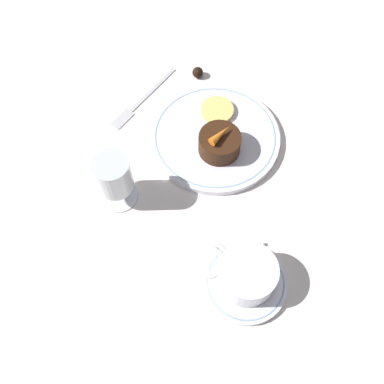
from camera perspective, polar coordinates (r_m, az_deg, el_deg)
The scene contains 11 objects.
ground_plane at distance 0.90m, azimuth 1.71°, elevation 6.27°, with size 3.00×3.00×0.00m, color white.
dinner_plate at distance 0.90m, azimuth 2.95°, elevation 7.00°, with size 0.26×0.26×0.01m.
saucer at distance 0.77m, azimuth 6.77°, elevation -11.31°, with size 0.14×0.14×0.01m.
coffee_cup at distance 0.75m, azimuth 7.02°, elevation -10.28°, with size 0.12×0.10×0.05m.
spoon at distance 0.77m, azimuth 4.60°, elevation -9.01°, with size 0.03×0.11×0.00m.
wine_glass at distance 0.79m, azimuth -9.91°, elevation 1.87°, with size 0.07×0.07×0.11m.
fork at distance 0.96m, azimuth -6.85°, elevation 11.12°, with size 0.04×0.20×0.01m.
dessert_cake at distance 0.86m, azimuth 3.64°, elevation 6.31°, with size 0.08×0.08×0.04m.
carrot_garnish at distance 0.83m, azimuth 3.75°, elevation 7.43°, with size 0.02×0.05×0.02m.
pineapple_slice at distance 0.92m, azimuth 3.21°, elevation 10.31°, with size 0.07×0.07×0.01m.
chocolate_truffle at distance 1.00m, azimuth 0.73°, elevation 14.94°, with size 0.02×0.02×0.02m.
Camera 1 is at (-0.33, 0.38, 0.74)m, focal length 42.00 mm.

